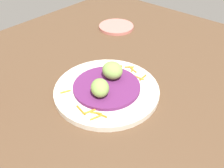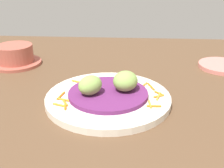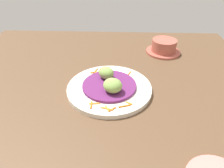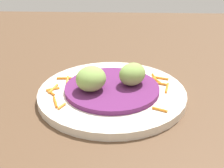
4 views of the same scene
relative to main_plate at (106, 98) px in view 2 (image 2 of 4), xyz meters
The scene contains 8 objects.
table_surface 5.41cm from the main_plate, 55.22° to the left, with size 110.00×110.00×2.00cm, color brown.
main_plate is the anchor object (origin of this frame).
cabbage_bed 1.11cm from the main_plate, 116.57° to the left, with size 16.41×16.41×0.82cm, color #60235B.
carrot_garnish 1.48cm from the main_plate, 42.25° to the left, with size 13.86×21.88×0.40cm.
guac_scoop_left 5.04cm from the main_plate, 71.63° to the right, with size 5.14×4.19×3.86cm, color #84A851.
guac_scoop_center 5.12cm from the main_plate, 108.37° to the left, with size 4.98×5.50×4.08cm, color #84A851.
side_plate_small 36.71cm from the main_plate, 126.68° to the left, with size 12.61×12.61×1.03cm, color tan.
terracotta_bowl 34.63cm from the main_plate, 127.24° to the right, with size 13.90×13.90×5.55cm.
Camera 2 is at (49.38, 0.46, 29.29)cm, focal length 45.48 mm.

